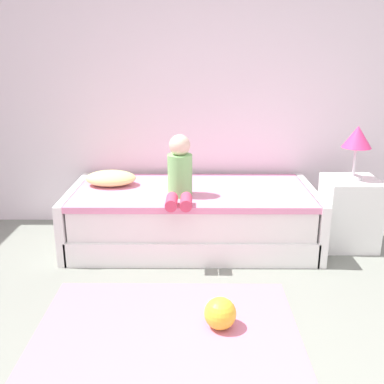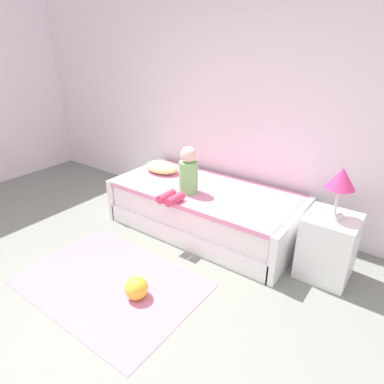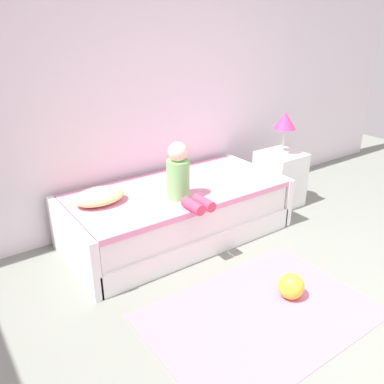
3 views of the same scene
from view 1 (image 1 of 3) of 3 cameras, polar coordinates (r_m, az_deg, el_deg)
The scene contains 8 objects.
wall_rear at distance 4.26m, azimuth 3.51°, elevation 15.13°, with size 7.20×0.10×2.90m, color white.
bed at distance 3.91m, azimuth 0.02°, elevation -3.15°, with size 2.11×1.00×0.50m.
nightstand at distance 4.07m, azimuth 19.41°, elevation -2.51°, with size 0.44×0.44×0.60m, color white.
table_lamp at distance 3.91m, azimuth 20.34°, elevation 6.29°, with size 0.24×0.24×0.45m.
child_figure at distance 3.55m, azimuth -1.58°, elevation 2.49°, with size 0.20×0.51×0.50m.
pillow at distance 3.97m, azimuth -10.34°, elevation 1.74°, with size 0.44×0.30×0.13m, color #F2E58C.
toy_ball at distance 2.82m, azimuth 3.63°, elevation -15.20°, with size 0.20×0.20×0.20m, color yellow.
area_rug at distance 2.86m, azimuth -3.19°, elevation -16.98°, with size 1.60×1.10×0.01m, color pink.
Camera 1 is at (-0.22, -1.66, 1.62)m, focal length 41.76 mm.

